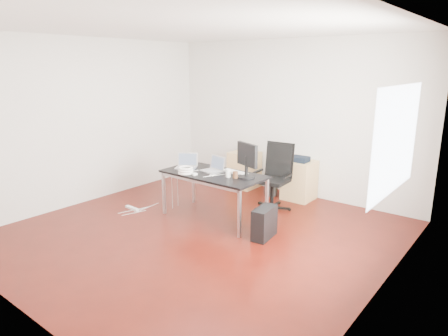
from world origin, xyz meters
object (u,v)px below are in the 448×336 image
Objects in this scene: office_chair at (275,173)px; pc_tower at (264,223)px; desk at (214,176)px; filing_cabinet_left at (244,170)px; filing_cabinet_right at (299,180)px.

office_chair reaches higher than pc_tower.
office_chair is at bearing 62.75° from desk.
filing_cabinet_right is (1.20, 0.00, 0.00)m from filing_cabinet_left.
filing_cabinet_right is at bearing 0.00° from filing_cabinet_left.
filing_cabinet_left is at bearing 109.84° from desk.
office_chair is at bearing -31.72° from filing_cabinet_left.
filing_cabinet_left is (-0.60, 1.66, -0.33)m from desk.
desk is 1.80m from filing_cabinet_left.
desk is 2.29× the size of filing_cabinet_right.
filing_cabinet_right is at bearing 76.86° from office_chair.
filing_cabinet_left is at bearing 143.53° from office_chair.
office_chair is at bearing -98.39° from filing_cabinet_right.
filing_cabinet_right reaches higher than pc_tower.
filing_cabinet_left is (-1.10, 0.68, -0.26)m from office_chair.
filing_cabinet_left is at bearing 124.66° from pc_tower.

